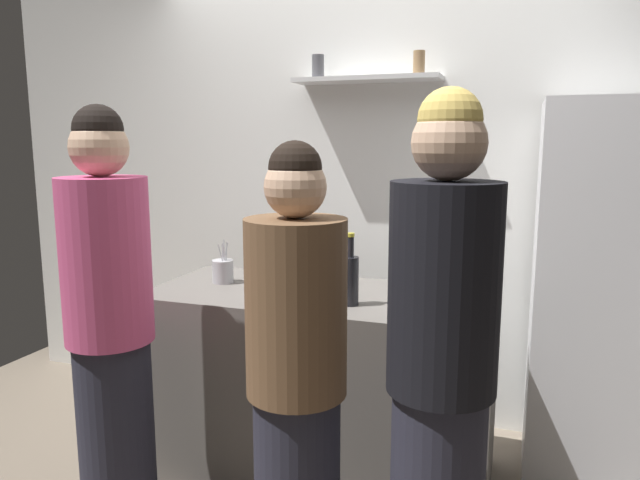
{
  "coord_description": "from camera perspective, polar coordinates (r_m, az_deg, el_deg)",
  "views": [
    {
      "loc": [
        0.82,
        -2.03,
        1.59
      ],
      "look_at": [
        -0.05,
        0.49,
        1.14
      ],
      "focal_mm": 32.88,
      "sensor_mm": 36.0,
      "label": 1
    }
  ],
  "objects": [
    {
      "name": "wine_bottle_green_glass",
      "position": [
        2.3,
        13.2,
        -5.61
      ],
      "size": [
        0.08,
        0.08,
        0.28
      ],
      "color": "#19471E",
      "rests_on": "counter"
    },
    {
      "name": "person_pink_top",
      "position": [
        2.48,
        -19.74,
        -8.15
      ],
      "size": [
        0.34,
        0.34,
        1.73
      ],
      "rotation": [
        0.0,
        0.0,
        1.48
      ],
      "color": "#262633",
      "rests_on": "ground"
    },
    {
      "name": "wine_bottle_dark_glass",
      "position": [
        2.52,
        2.97,
        -3.75
      ],
      "size": [
        0.07,
        0.07,
        0.32
      ],
      "color": "black",
      "rests_on": "counter"
    },
    {
      "name": "wine_bottle_pale_glass",
      "position": [
        2.6,
        -3.24,
        -3.24
      ],
      "size": [
        0.07,
        0.07,
        0.33
      ],
      "color": "#B2BFB2",
      "rests_on": "counter"
    },
    {
      "name": "person_brown_jacket",
      "position": [
        2.04,
        -2.29,
        -13.76
      ],
      "size": [
        0.34,
        0.34,
        1.59
      ],
      "rotation": [
        0.0,
        0.0,
        3.13
      ],
      "color": "#262633",
      "rests_on": "ground"
    },
    {
      "name": "water_bottle_plastic",
      "position": [
        2.43,
        9.04,
        -4.57
      ],
      "size": [
        0.08,
        0.08,
        0.24
      ],
      "color": "silver",
      "rests_on": "counter"
    },
    {
      "name": "counter",
      "position": [
        2.89,
        0.0,
        -13.73
      ],
      "size": [
        1.6,
        0.73,
        0.89
      ],
      "primitive_type": "cube",
      "color": "#66605B",
      "rests_on": "ground"
    },
    {
      "name": "person_blonde",
      "position": [
        1.91,
        11.68,
        -12.74
      ],
      "size": [
        0.34,
        0.34,
        1.75
      ],
      "rotation": [
        0.0,
        0.0,
        3.15
      ],
      "color": "#262633",
      "rests_on": "ground"
    },
    {
      "name": "back_wall_assembly",
      "position": [
        3.39,
        4.96,
        4.64
      ],
      "size": [
        4.8,
        0.32,
        2.6
      ],
      "color": "white",
      "rests_on": "ground"
    },
    {
      "name": "baking_pan",
      "position": [
        2.83,
        -0.69,
        -4.17
      ],
      "size": [
        0.34,
        0.24,
        0.05
      ],
      "primitive_type": "cube",
      "color": "gray",
      "rests_on": "counter"
    },
    {
      "name": "utensil_holder",
      "position": [
        2.97,
        -9.43,
        -2.99
      ],
      "size": [
        0.11,
        0.11,
        0.22
      ],
      "color": "#B2B2B7",
      "rests_on": "counter"
    },
    {
      "name": "refrigerator",
      "position": [
        2.99,
        25.95,
        -5.05
      ],
      "size": [
        0.62,
        0.61,
        1.77
      ],
      "color": "white",
      "rests_on": "ground"
    }
  ]
}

